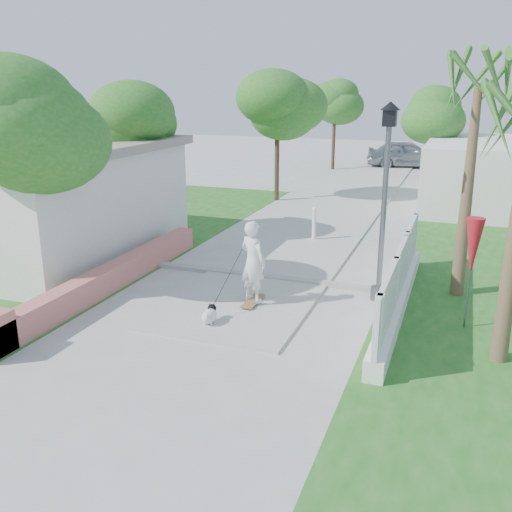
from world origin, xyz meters
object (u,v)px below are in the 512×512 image
at_px(street_lamp, 385,196).
at_px(bollard, 314,223).
at_px(patio_umbrella, 473,249).
at_px(dog, 210,315).
at_px(parked_car, 407,154).
at_px(skateboarder, 246,266).

bearing_deg(street_lamp, bollard, 120.96).
bearing_deg(bollard, patio_umbrella, -50.09).
relative_size(bollard, dog, 1.79).
bearing_deg(patio_umbrella, dog, -161.22).
bearing_deg(parked_car, dog, 164.18).
relative_size(patio_umbrella, parked_car, 0.49).
distance_m(bollard, parked_car, 18.31).
bearing_deg(street_lamp, dog, -138.62).
bearing_deg(dog, patio_umbrella, 9.18).
height_order(street_lamp, patio_umbrella, street_lamp).
xyz_separation_m(skateboarder, dog, (-0.35, -1.20, -0.73)).
distance_m(patio_umbrella, dog, 5.42).
relative_size(street_lamp, patio_umbrella, 1.93).
distance_m(patio_umbrella, parked_car, 24.07).
bearing_deg(parked_car, bollard, 164.07).
relative_size(street_lamp, parked_car, 0.95).
relative_size(street_lamp, dog, 7.27).
bearing_deg(dog, street_lamp, 31.78).
height_order(dog, parked_car, parked_car).
relative_size(bollard, skateboarder, 0.56).
distance_m(skateboarder, dog, 1.45).
bearing_deg(patio_umbrella, parked_car, 98.61).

